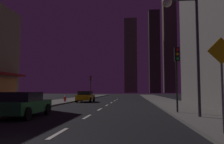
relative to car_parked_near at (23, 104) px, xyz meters
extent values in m
cube|color=black|center=(3.60, 24.17, -0.79)|extent=(78.00, 136.00, 0.10)
cube|color=#605E59|center=(10.60, 24.17, -0.67)|extent=(4.00, 76.00, 0.15)
cube|color=#605E59|center=(-3.40, 24.17, -0.67)|extent=(4.00, 76.00, 0.15)
cube|color=silver|center=(3.60, -4.63, -0.73)|extent=(0.16, 2.20, 0.01)
cube|color=silver|center=(3.60, 0.57, -0.73)|extent=(0.16, 2.20, 0.01)
cube|color=silver|center=(3.60, 5.77, -0.73)|extent=(0.16, 2.20, 0.01)
cube|color=silver|center=(3.60, 10.97, -0.73)|extent=(0.16, 2.20, 0.01)
cube|color=silver|center=(3.60, 16.17, -0.73)|extent=(0.16, 2.20, 0.01)
cube|color=silver|center=(3.60, 21.37, -0.73)|extent=(0.16, 2.20, 0.01)
cube|color=silver|center=(3.60, 26.57, -0.73)|extent=(0.16, 2.20, 0.01)
cube|color=brown|center=(5.02, 140.84, 24.09)|extent=(8.38, 6.85, 49.67)
cube|color=#38352A|center=(18.75, 119.25, 22.97)|extent=(6.15, 5.36, 47.42)
cube|color=brown|center=(29.15, 130.48, 30.27)|extent=(7.78, 7.71, 62.02)
cube|color=#5E5A47|center=(42.90, 115.69, 25.55)|extent=(7.81, 6.05, 52.59)
cube|color=#1E722D|center=(0.00, 0.05, -0.13)|extent=(1.80, 4.20, 0.65)
cube|color=black|center=(0.00, -0.15, 0.43)|extent=(1.64, 2.00, 0.55)
cylinder|color=black|center=(-0.88, 1.45, -0.40)|extent=(0.22, 0.68, 0.68)
cylinder|color=black|center=(0.88, 1.45, -0.40)|extent=(0.22, 0.68, 0.68)
cylinder|color=black|center=(0.88, -1.35, -0.40)|extent=(0.22, 0.68, 0.68)
sphere|color=white|center=(-0.55, 2.10, -0.08)|extent=(0.18, 0.18, 0.18)
sphere|color=white|center=(0.55, 2.10, -0.08)|extent=(0.18, 0.18, 0.18)
cube|color=gold|center=(0.00, 17.59, -0.13)|extent=(1.80, 4.20, 0.65)
cube|color=black|center=(0.00, 17.39, 0.43)|extent=(1.64, 2.00, 0.55)
cylinder|color=black|center=(-0.88, 18.99, -0.40)|extent=(0.22, 0.68, 0.68)
cylinder|color=black|center=(0.88, 18.99, -0.40)|extent=(0.22, 0.68, 0.68)
cylinder|color=black|center=(-0.88, 16.19, -0.40)|extent=(0.22, 0.68, 0.68)
cylinder|color=black|center=(0.88, 16.19, -0.40)|extent=(0.22, 0.68, 0.68)
sphere|color=white|center=(-0.55, 19.64, -0.08)|extent=(0.18, 0.18, 0.18)
sphere|color=white|center=(0.55, 19.64, -0.08)|extent=(0.18, 0.18, 0.18)
cylinder|color=red|center=(-2.30, 15.89, -0.32)|extent=(0.22, 0.22, 0.55)
sphere|color=red|center=(-2.30, 15.89, -0.04)|extent=(0.21, 0.21, 0.21)
cylinder|color=red|center=(-2.30, 15.89, -0.56)|extent=(0.30, 0.30, 0.06)
cylinder|color=red|center=(-2.46, 15.89, -0.29)|extent=(0.10, 0.10, 0.10)
cylinder|color=red|center=(-2.14, 15.89, -0.29)|extent=(0.10, 0.10, 0.10)
cylinder|color=#2D2D2D|center=(9.10, 2.34, 1.51)|extent=(0.12, 0.12, 4.20)
cube|color=black|center=(9.10, 2.14, 3.11)|extent=(0.32, 0.24, 0.90)
sphere|color=red|center=(9.10, 2.01, 3.39)|extent=(0.18, 0.18, 0.18)
sphere|color=#F2B20C|center=(9.10, 2.01, 3.11)|extent=(0.18, 0.18, 0.18)
sphere|color=#19D833|center=(9.10, 2.01, 2.83)|extent=(0.18, 0.18, 0.18)
cylinder|color=#2D2D2D|center=(-1.90, 31.51, 1.51)|extent=(0.12, 0.12, 4.20)
cube|color=black|center=(-1.90, 31.31, 3.11)|extent=(0.32, 0.24, 0.90)
sphere|color=red|center=(-1.90, 31.18, 3.39)|extent=(0.18, 0.18, 0.18)
sphere|color=#F2B20C|center=(-1.90, 31.18, 3.11)|extent=(0.18, 0.18, 0.18)
sphere|color=#19D833|center=(-1.90, 31.18, 2.83)|extent=(0.18, 0.18, 0.18)
cylinder|color=#38383D|center=(9.80, -0.11, 2.66)|extent=(0.16, 0.16, 6.50)
cylinder|color=#38383D|center=(9.00, -0.11, 5.81)|extent=(1.60, 0.12, 0.12)
sphere|color=#FCF7CC|center=(8.20, -0.11, 5.71)|extent=(0.56, 0.56, 0.56)
cylinder|color=slate|center=(9.20, -4.95, 0.61)|extent=(0.08, 0.08, 2.40)
cube|color=yellow|center=(9.20, -4.98, 2.11)|extent=(0.91, 0.03, 0.91)
camera|label=1|loc=(6.27, -12.84, 0.80)|focal=37.03mm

